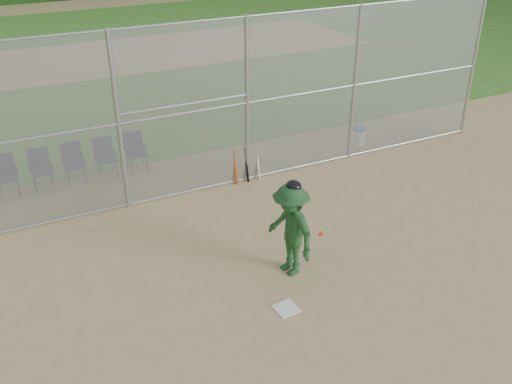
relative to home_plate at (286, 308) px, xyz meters
name	(u,v)px	position (x,y,z in m)	size (l,w,h in m)	color
ground	(320,310)	(0.51, -0.29, -0.01)	(100.00, 100.00, 0.00)	tan
grass_strip	(93,58)	(0.51, 17.71, 0.00)	(100.00, 100.00, 0.00)	#356E21
dirt_patch_far	(93,58)	(0.51, 17.71, 0.00)	(24.00, 24.00, 0.00)	tan
backstop_fence	(207,106)	(0.51, 4.71, 2.06)	(16.09, 0.09, 4.00)	gray
home_plate	(286,308)	(0.00, 0.00, 0.00)	(0.38, 0.38, 0.02)	white
batter_at_plate	(290,229)	(0.58, 0.94, 0.92)	(1.06, 1.36, 1.92)	#1C4620
water_cooler	(359,136)	(5.29, 5.35, 0.23)	(0.38, 0.38, 0.47)	white
spare_bats	(247,165)	(1.48, 4.69, 0.41)	(0.66, 0.29, 0.84)	#D84C14
chair_2	(7,177)	(-3.84, 6.48, 0.47)	(0.54, 0.52, 0.96)	#111A3E
chair_3	(41,170)	(-3.07, 6.48, 0.47)	(0.54, 0.52, 0.96)	#111A3E
chair_4	(74,164)	(-2.30, 6.48, 0.47)	(0.54, 0.52, 0.96)	#111A3E
chair_5	(106,158)	(-1.54, 6.48, 0.47)	(0.54, 0.52, 0.96)	#111A3E
chair_6	(136,152)	(-0.77, 6.48, 0.47)	(0.54, 0.52, 0.96)	#111A3E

